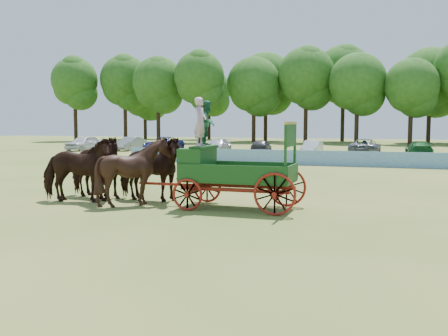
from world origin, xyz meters
TOP-DOWN VIEW (x-y plane):
  - ground at (0.00, 0.00)m, footprint 160.00×160.00m
  - horse_lead_left at (-5.69, -1.08)m, footprint 3.13×1.96m
  - horse_lead_right at (-5.69, 0.02)m, footprint 3.10×1.85m
  - horse_wheel_left at (-3.29, -1.08)m, footprint 2.23×1.98m
  - horse_wheel_right at (-3.29, 0.02)m, footprint 2.96×1.46m
  - farm_dray at (-0.34, -0.50)m, footprint 6.00×2.00m
  - sponsor_banner at (-1.00, 18.00)m, footprint 26.00×0.08m
  - parked_cars at (-1.28, 30.06)m, footprint 52.00×6.61m
  - treeline at (-3.64, 60.25)m, footprint 88.66×22.51m

SIDE VIEW (x-z plane):
  - ground at x=0.00m, z-range 0.00..0.00m
  - sponsor_banner at x=-1.00m, z-range 0.00..1.05m
  - parked_cars at x=-1.28m, z-range -0.08..1.56m
  - horse_lead_left at x=-5.69m, z-range 0.00..2.45m
  - horse_lead_right at x=-5.69m, z-range 0.00..2.45m
  - horse_wheel_right at x=-3.29m, z-range 0.00..2.45m
  - horse_wheel_left at x=-3.29m, z-range 0.00..2.45m
  - farm_dray at x=-0.34m, z-range -0.23..3.59m
  - treeline at x=-3.64m, z-range 1.96..17.31m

